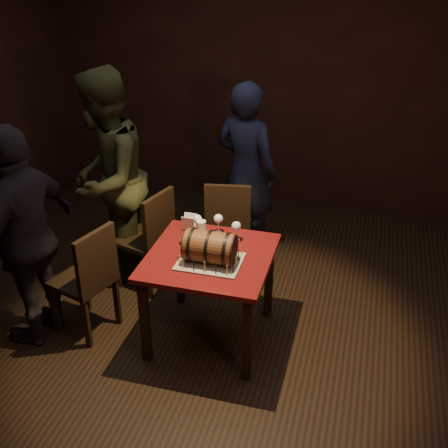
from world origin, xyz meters
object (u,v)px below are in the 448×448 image
object	(u,v)px
wine_glass_left	(197,220)
pint_of_ale	(201,230)
pub_table	(210,268)
barrel_cake	(210,247)
chair_back	(229,222)
chair_left_front	(89,276)
person_left_rear	(106,180)
chair_left_rear	(151,235)
person_back	(246,172)
person_left_front	(27,237)
wine_glass_right	(236,227)
wine_glass_mid	(218,220)

from	to	relation	value
wine_glass_left	pint_of_ale	world-z (taller)	wine_glass_left
pub_table	barrel_cake	distance (m)	0.26
wine_glass_left	chair_back	world-z (taller)	chair_back
chair_left_front	wine_glass_left	bearing A→B (deg)	32.93
barrel_cake	person_left_rear	xyz separation A→B (m)	(-1.14, 0.73, 0.08)
chair_back	chair_left_front	size ratio (longest dim) A/B	1.00
chair_left_rear	person_back	distance (m)	1.09
pub_table	person_back	distance (m)	1.38
chair_back	person_left_front	bearing A→B (deg)	-134.05
barrel_cake	pub_table	bearing A→B (deg)	107.93
chair_left_rear	pub_table	bearing A→B (deg)	-37.90
wine_glass_right	person_left_rear	xyz separation A→B (m)	(-1.25, 0.38, 0.08)
pub_table	person_left_front	bearing A→B (deg)	-167.30
chair_back	person_back	bearing A→B (deg)	82.49
wine_glass_left	pint_of_ale	bearing A→B (deg)	-52.36
chair_left_front	person_left_rear	distance (m)	0.94
barrel_cake	pint_of_ale	distance (m)	0.36
chair_left_rear	person_left_rear	world-z (taller)	person_left_rear
wine_glass_mid	person_left_front	xyz separation A→B (m)	(-1.27, -0.63, -0.00)
wine_glass_left	chair_left_front	size ratio (longest dim) A/B	0.17
wine_glass_left	chair_back	bearing A→B (deg)	83.39
barrel_cake	chair_left_front	bearing A→B (deg)	-174.73
barrel_cake	chair_left_rear	xyz separation A→B (m)	(-0.72, 0.63, -0.35)
person_left_front	person_back	bearing A→B (deg)	147.99
person_left_rear	wine_glass_left	bearing A→B (deg)	65.71
wine_glass_left	person_left_front	distance (m)	1.26
barrel_cake	wine_glass_left	distance (m)	0.44
barrel_cake	pint_of_ale	size ratio (longest dim) A/B	2.74
person_back	person_left_rear	size ratio (longest dim) A/B	0.89
pub_table	wine_glass_mid	distance (m)	0.41
chair_left_front	person_left_front	world-z (taller)	person_left_front
wine_glass_mid	chair_left_rear	distance (m)	0.77
wine_glass_mid	wine_glass_right	distance (m)	0.18
chair_left_rear	chair_left_front	size ratio (longest dim) A/B	1.00
pub_table	chair_left_rear	distance (m)	0.89
chair_left_front	wine_glass_right	bearing A→B (deg)	22.91
pub_table	wine_glass_left	size ratio (longest dim) A/B	5.59
pub_table	wine_glass_right	world-z (taller)	wine_glass_right
chair_back	person_left_front	size ratio (longest dim) A/B	0.54
chair_back	chair_left_rear	world-z (taller)	same
wine_glass_mid	chair_left_rear	world-z (taller)	chair_left_rear
wine_glass_right	person_left_front	distance (m)	1.54
wine_glass_mid	person_left_rear	size ratio (longest dim) A/B	0.08
pub_table	chair_left_front	bearing A→B (deg)	-168.87
wine_glass_right	person_back	size ratio (longest dim) A/B	0.09
chair_back	person_back	xyz separation A→B (m)	(0.06, 0.42, 0.33)
barrel_cake	person_left_front	bearing A→B (deg)	-171.39
person_left_front	wine_glass_left	bearing A→B (deg)	122.53
wine_glass_left	wine_glass_mid	size ratio (longest dim) A/B	1.00
pub_table	person_left_front	xyz separation A→B (m)	(-1.30, -0.29, 0.22)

